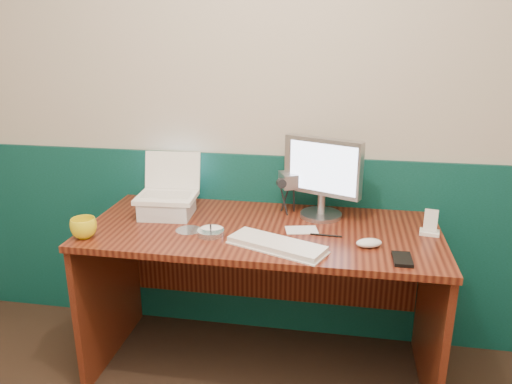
% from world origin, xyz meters
% --- Properties ---
extents(back_wall, '(3.50, 0.04, 2.50)m').
position_xyz_m(back_wall, '(0.00, 1.75, 1.25)').
color(back_wall, '#C0B5A2').
rests_on(back_wall, ground).
extents(wainscot, '(3.48, 0.02, 1.00)m').
position_xyz_m(wainscot, '(0.00, 1.74, 0.50)').
color(wainscot, '#08382D').
rests_on(wainscot, ground).
extents(desk, '(1.60, 0.70, 0.75)m').
position_xyz_m(desk, '(0.02, 1.38, 0.38)').
color(desk, '#3A110A').
rests_on(desk, ground).
extents(laptop_riser, '(0.25, 0.22, 0.08)m').
position_xyz_m(laptop_riser, '(-0.46, 1.46, 0.79)').
color(laptop_riser, silver).
rests_on(laptop_riser, desk).
extents(laptop, '(0.29, 0.23, 0.23)m').
position_xyz_m(laptop, '(-0.46, 1.46, 0.95)').
color(laptop, white).
rests_on(laptop, laptop_riser).
extents(monitor, '(0.39, 0.24, 0.38)m').
position_xyz_m(monitor, '(0.28, 1.57, 0.94)').
color(monitor, '#A1A1A5').
rests_on(monitor, desk).
extents(keyboard, '(0.43, 0.28, 0.02)m').
position_xyz_m(keyboard, '(0.12, 1.17, 0.76)').
color(keyboard, white).
rests_on(keyboard, desk).
extents(mouse_right, '(0.12, 0.10, 0.04)m').
position_xyz_m(mouse_right, '(0.49, 1.25, 0.77)').
color(mouse_right, white).
rests_on(mouse_right, desk).
extents(mouse_left, '(0.12, 0.08, 0.04)m').
position_xyz_m(mouse_left, '(-0.19, 1.28, 0.77)').
color(mouse_left, white).
rests_on(mouse_left, desk).
extents(mug, '(0.12, 0.12, 0.09)m').
position_xyz_m(mug, '(-0.72, 1.14, 0.79)').
color(mug, yellow).
rests_on(mug, desk).
extents(camcorder, '(0.12, 0.14, 0.18)m').
position_xyz_m(camcorder, '(0.11, 1.60, 0.84)').
color(camcorder, '#A8A8AD').
rests_on(camcorder, desk).
extents(cd_spindle, '(0.12, 0.12, 0.02)m').
position_xyz_m(cd_spindle, '(-0.19, 1.26, 0.76)').
color(cd_spindle, silver).
rests_on(cd_spindle, desk).
extents(cd_loose_a, '(0.12, 0.12, 0.00)m').
position_xyz_m(cd_loose_a, '(-0.30, 1.30, 0.75)').
color(cd_loose_a, '#ADB4BD').
rests_on(cd_loose_a, desk).
extents(pen, '(0.14, 0.02, 0.01)m').
position_xyz_m(pen, '(0.31, 1.34, 0.75)').
color(pen, black).
rests_on(pen, desk).
extents(papers, '(0.16, 0.12, 0.00)m').
position_xyz_m(papers, '(0.20, 1.38, 0.75)').
color(papers, silver).
rests_on(papers, desk).
extents(dock, '(0.09, 0.08, 0.02)m').
position_xyz_m(dock, '(0.76, 1.44, 0.76)').
color(dock, white).
rests_on(dock, desk).
extents(music_player, '(0.06, 0.04, 0.10)m').
position_xyz_m(music_player, '(0.76, 1.44, 0.81)').
color(music_player, white).
rests_on(music_player, dock).
extents(pda, '(0.07, 0.12, 0.01)m').
position_xyz_m(pda, '(0.62, 1.14, 0.76)').
color(pda, black).
rests_on(pda, desk).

